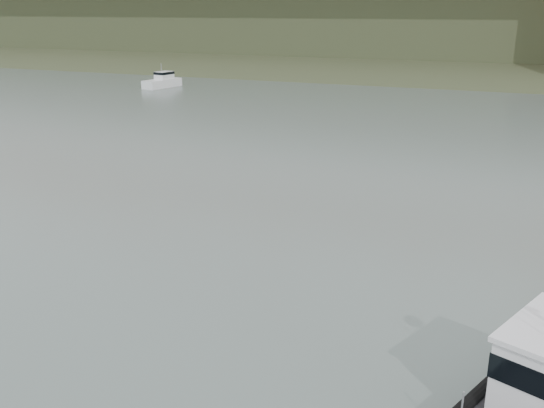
# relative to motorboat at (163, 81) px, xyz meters

# --- Properties ---
(ground) EXTENTS (400.00, 400.00, 0.00)m
(ground) POSITION_rel_motorboat_xyz_m (39.72, -58.08, -0.86)
(ground) COLOR #46544E
(ground) RESTS_ON ground
(headlands) EXTENTS (500.00, 105.36, 27.12)m
(headlands) POSITION_rel_motorboat_xyz_m (39.72, 67.42, 6.18)
(headlands) COLOR #323F24
(headlands) RESTS_ON ground
(motorboat) EXTENTS (3.06, 6.53, 3.46)m
(motorboat) POSITION_rel_motorboat_xyz_m (0.00, 0.00, 0.00)
(motorboat) COLOR white
(motorboat) RESTS_ON ground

